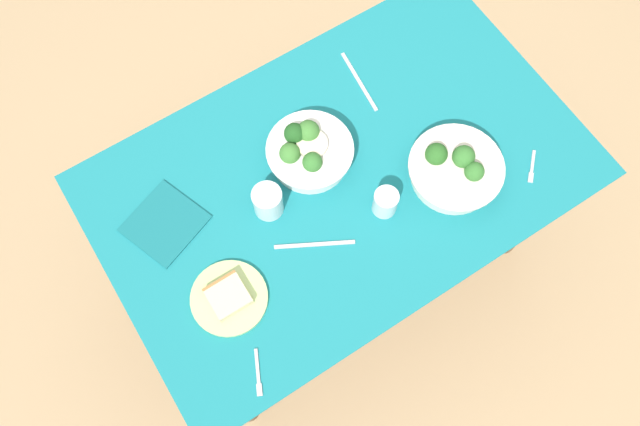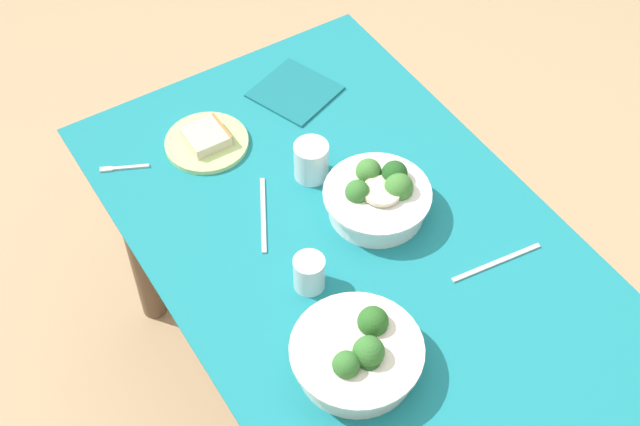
{
  "view_description": "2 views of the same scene",
  "coord_description": "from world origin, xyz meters",
  "px_view_note": "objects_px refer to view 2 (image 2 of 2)",
  "views": [
    {
      "loc": [
        0.42,
        0.55,
        2.22
      ],
      "look_at": [
        0.11,
        0.07,
        0.73
      ],
      "focal_mm": 35.25,
      "sensor_mm": 36.0,
      "label": 1
    },
    {
      "loc": [
        -0.92,
        0.67,
        2.15
      ],
      "look_at": [
        0.08,
        0.04,
        0.73
      ],
      "focal_mm": 49.6,
      "sensor_mm": 36.0,
      "label": 2
    }
  ],
  "objects_px": {
    "bread_side_plate": "(207,140)",
    "napkin_folded_upper": "(295,92)",
    "water_glass_side": "(311,161)",
    "table_knife_right": "(496,263)",
    "broccoli_bowl_near": "(378,197)",
    "water_glass_center": "(309,273)",
    "fork_by_far_bowl": "(122,168)",
    "broccoli_bowl_far": "(358,355)",
    "table_knife_left": "(263,214)"
  },
  "relations": [
    {
      "from": "water_glass_center",
      "to": "water_glass_side",
      "type": "bearing_deg",
      "value": -32.61
    },
    {
      "from": "table_knife_left",
      "to": "table_knife_right",
      "type": "xyz_separation_m",
      "value": [
        -0.36,
        -0.34,
        0.0
      ]
    },
    {
      "from": "broccoli_bowl_near",
      "to": "bread_side_plate",
      "type": "distance_m",
      "value": 0.43
    },
    {
      "from": "water_glass_side",
      "to": "fork_by_far_bowl",
      "type": "xyz_separation_m",
      "value": [
        0.24,
        0.35,
        -0.04
      ]
    },
    {
      "from": "broccoli_bowl_far",
      "to": "bread_side_plate",
      "type": "bearing_deg",
      "value": -2.59
    },
    {
      "from": "fork_by_far_bowl",
      "to": "table_knife_left",
      "type": "xyz_separation_m",
      "value": [
        -0.29,
        -0.2,
        -0.0
      ]
    },
    {
      "from": "water_glass_center",
      "to": "broccoli_bowl_near",
      "type": "bearing_deg",
      "value": -68.52
    },
    {
      "from": "broccoli_bowl_near",
      "to": "water_glass_center",
      "type": "relative_size",
      "value": 2.95
    },
    {
      "from": "broccoli_bowl_far",
      "to": "water_glass_center",
      "type": "distance_m",
      "value": 0.21
    },
    {
      "from": "table_knife_right",
      "to": "napkin_folded_upper",
      "type": "height_order",
      "value": "napkin_folded_upper"
    },
    {
      "from": "broccoli_bowl_near",
      "to": "water_glass_side",
      "type": "bearing_deg",
      "value": 21.86
    },
    {
      "from": "water_glass_side",
      "to": "table_knife_left",
      "type": "relative_size",
      "value": 0.43
    },
    {
      "from": "broccoli_bowl_near",
      "to": "table_knife_left",
      "type": "bearing_deg",
      "value": 61.34
    },
    {
      "from": "fork_by_far_bowl",
      "to": "napkin_folded_upper",
      "type": "distance_m",
      "value": 0.46
    },
    {
      "from": "water_glass_side",
      "to": "napkin_folded_upper",
      "type": "height_order",
      "value": "water_glass_side"
    },
    {
      "from": "broccoli_bowl_far",
      "to": "broccoli_bowl_near",
      "type": "height_order",
      "value": "same"
    },
    {
      "from": "water_glass_center",
      "to": "table_knife_right",
      "type": "relative_size",
      "value": 0.37
    },
    {
      "from": "water_glass_center",
      "to": "table_knife_right",
      "type": "bearing_deg",
      "value": -114.29
    },
    {
      "from": "water_glass_side",
      "to": "fork_by_far_bowl",
      "type": "height_order",
      "value": "water_glass_side"
    },
    {
      "from": "water_glass_center",
      "to": "table_knife_left",
      "type": "relative_size",
      "value": 0.38
    },
    {
      "from": "bread_side_plate",
      "to": "water_glass_center",
      "type": "height_order",
      "value": "water_glass_center"
    },
    {
      "from": "water_glass_side",
      "to": "table_knife_right",
      "type": "distance_m",
      "value": 0.45
    },
    {
      "from": "fork_by_far_bowl",
      "to": "napkin_folded_upper",
      "type": "bearing_deg",
      "value": -153.47
    },
    {
      "from": "fork_by_far_bowl",
      "to": "water_glass_side",
      "type": "bearing_deg",
      "value": 170.96
    },
    {
      "from": "broccoli_bowl_far",
      "to": "fork_by_far_bowl",
      "type": "bearing_deg",
      "value": 13.45
    },
    {
      "from": "bread_side_plate",
      "to": "napkin_folded_upper",
      "type": "xyz_separation_m",
      "value": [
        0.04,
        -0.26,
        -0.01
      ]
    },
    {
      "from": "water_glass_side",
      "to": "fork_by_far_bowl",
      "type": "bearing_deg",
      "value": 55.51
    },
    {
      "from": "water_glass_center",
      "to": "table_knife_left",
      "type": "height_order",
      "value": "water_glass_center"
    },
    {
      "from": "fork_by_far_bowl",
      "to": "napkin_folded_upper",
      "type": "height_order",
      "value": "napkin_folded_upper"
    },
    {
      "from": "broccoli_bowl_far",
      "to": "water_glass_side",
      "type": "xyz_separation_m",
      "value": [
        0.46,
        -0.18,
        0.01
      ]
    },
    {
      "from": "table_knife_right",
      "to": "broccoli_bowl_far",
      "type": "bearing_deg",
      "value": 13.65
    },
    {
      "from": "broccoli_bowl_near",
      "to": "fork_by_far_bowl",
      "type": "bearing_deg",
      "value": 45.84
    },
    {
      "from": "water_glass_center",
      "to": "napkin_folded_upper",
      "type": "distance_m",
      "value": 0.57
    },
    {
      "from": "water_glass_center",
      "to": "fork_by_far_bowl",
      "type": "xyz_separation_m",
      "value": [
        0.49,
        0.19,
        -0.04
      ]
    },
    {
      "from": "water_glass_center",
      "to": "napkin_folded_upper",
      "type": "xyz_separation_m",
      "value": [
        0.5,
        -0.27,
        -0.04
      ]
    },
    {
      "from": "table_knife_left",
      "to": "napkin_folded_upper",
      "type": "distance_m",
      "value": 0.39
    },
    {
      "from": "fork_by_far_bowl",
      "to": "table_knife_right",
      "type": "height_order",
      "value": "same"
    },
    {
      "from": "water_glass_side",
      "to": "table_knife_left",
      "type": "bearing_deg",
      "value": 106.92
    },
    {
      "from": "table_knife_left",
      "to": "fork_by_far_bowl",
      "type": "bearing_deg",
      "value": 63.67
    },
    {
      "from": "broccoli_bowl_far",
      "to": "broccoli_bowl_near",
      "type": "distance_m",
      "value": 0.38
    },
    {
      "from": "broccoli_bowl_near",
      "to": "water_glass_center",
      "type": "distance_m",
      "value": 0.24
    },
    {
      "from": "water_glass_side",
      "to": "water_glass_center",
      "type": "bearing_deg",
      "value": 147.39
    },
    {
      "from": "broccoli_bowl_near",
      "to": "water_glass_side",
      "type": "height_order",
      "value": "broccoli_bowl_near"
    },
    {
      "from": "broccoli_bowl_far",
      "to": "napkin_folded_upper",
      "type": "bearing_deg",
      "value": -22.33
    },
    {
      "from": "table_knife_left",
      "to": "table_knife_right",
      "type": "bearing_deg",
      "value": -108.4
    },
    {
      "from": "water_glass_center",
      "to": "table_knife_left",
      "type": "bearing_deg",
      "value": -3.28
    },
    {
      "from": "broccoli_bowl_near",
      "to": "bread_side_plate",
      "type": "height_order",
      "value": "broccoli_bowl_near"
    },
    {
      "from": "broccoli_bowl_near",
      "to": "bread_side_plate",
      "type": "relative_size",
      "value": 1.2
    },
    {
      "from": "napkin_folded_upper",
      "to": "water_glass_side",
      "type": "bearing_deg",
      "value": 156.66
    },
    {
      "from": "broccoli_bowl_near",
      "to": "water_glass_center",
      "type": "height_order",
      "value": "broccoli_bowl_near"
    }
  ]
}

